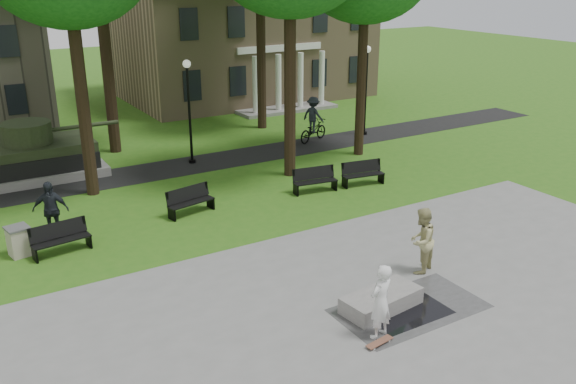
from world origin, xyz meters
The scene contains 19 objects.
ground centered at (0.00, 0.00, 0.00)m, with size 120.00×120.00×0.00m, color #2C5E16.
plaza centered at (0.00, -5.00, 0.01)m, with size 22.00×16.00×0.02m, color gray.
footpath centered at (0.00, 12.00, 0.01)m, with size 44.00×2.60×0.01m, color black.
building_right centered at (10.00, 26.00, 4.34)m, with size 17.00×12.00×8.60m.
lamp_mid centered at (0.50, 12.30, 2.79)m, with size 0.36×0.36×4.73m.
lamp_right centered at (10.50, 12.30, 2.79)m, with size 0.36×0.36×4.73m.
tank_monument centered at (-6.46, 14.00, 0.86)m, with size 7.45×3.40×2.40m.
puddle centered at (0.23, -2.93, 0.02)m, with size 2.20×1.20×0.00m, color black.
concrete_block centered at (-0.21, -2.32, 0.24)m, with size 2.20×1.00×0.45m, color gray.
skateboard centered at (-1.30, -3.61, 0.06)m, with size 0.78×0.20×0.07m, color brown.
skateboarder centered at (-1.10, -3.32, 0.98)m, with size 0.70×0.46×1.93m, color silver.
friend_watching centered at (2.09, -1.26, 1.02)m, with size 0.97×0.76×2.00m, color tan.
pedestrian_walker centered at (-6.71, 6.87, 0.99)m, with size 1.17×0.49×1.99m, color black.
cyclist centered at (7.39, 12.60, 0.95)m, with size 2.27×1.48×2.33m.
park_bench_0 centered at (-6.72, 5.54, 0.52)m, with size 1.84×0.75×1.00m.
park_bench_1 centered at (-1.94, 6.54, 0.52)m, with size 1.85×0.88×1.00m.
park_bench_2 centered at (3.22, 6.15, 0.52)m, with size 1.85×0.80×1.00m.
park_bench_3 centered at (5.40, 5.84, 0.52)m, with size 1.85×0.81×1.00m.
trash_bin centered at (-7.88, 6.03, 0.49)m, with size 0.77×0.77×0.96m.
Camera 1 is at (-9.58, -13.13, 8.47)m, focal length 38.00 mm.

